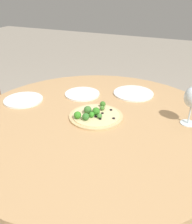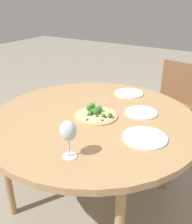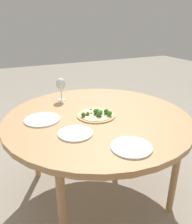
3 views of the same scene
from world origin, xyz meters
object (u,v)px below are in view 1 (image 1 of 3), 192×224
at_px(plate_near, 82,94).
at_px(plate_side, 23,100).
at_px(plate_far, 133,93).
at_px(pizza, 95,115).

height_order(plate_near, plate_side, same).
distance_m(plate_far, plate_side, 0.68).
height_order(pizza, plate_near, pizza).
relative_size(plate_near, plate_far, 0.87).
xyz_separation_m(pizza, plate_side, (0.01, 0.48, -0.01)).
bearing_deg(plate_far, plate_side, 122.39).
bearing_deg(plate_far, plate_near, 115.85).
bearing_deg(plate_side, pizza, -91.78).
distance_m(plate_near, plate_side, 0.36).
bearing_deg(plate_near, plate_far, -64.15).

